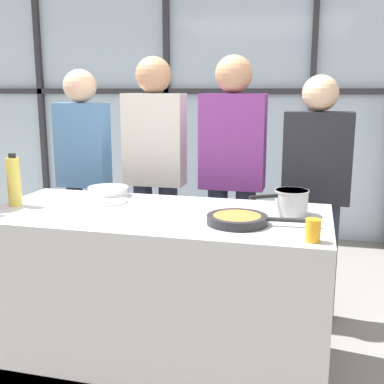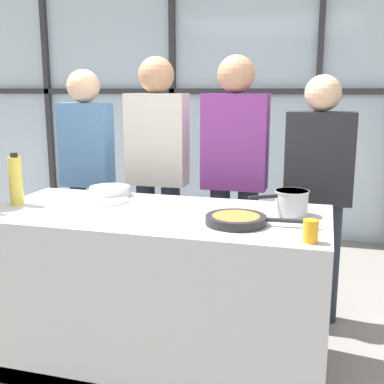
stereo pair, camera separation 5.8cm
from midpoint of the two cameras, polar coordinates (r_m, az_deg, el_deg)
name	(u,v)px [view 2 (the right image)]	position (r m, az deg, el deg)	size (l,w,h in m)	color
ground_plane	(158,362)	(2.98, -3.43, -19.48)	(18.00, 18.00, 0.00)	gray
back_window_wall	(243,104)	(5.20, 6.38, 10.27)	(6.40, 0.10, 2.80)	silver
demo_island	(157,290)	(2.77, -3.53, -11.49)	(1.86, 0.85, 0.91)	#B7BABF
spectator_far_left	(87,167)	(3.67, -11.89, 2.97)	(0.38, 0.24, 1.70)	#232838
spectator_center_left	(158,165)	(3.44, -3.63, 3.19)	(0.43, 0.25, 1.78)	#232838
spectator_center_right	(234,169)	(3.30, 5.56, 2.69)	(0.44, 0.25, 1.78)	#232838
spectator_far_right	(318,186)	(3.27, 15.19, 0.68)	(0.43, 0.23, 1.65)	#232838
frying_pan	(237,220)	(2.39, 6.08, -3.27)	(0.54, 0.30, 0.04)	#232326
saucepan	(291,202)	(2.59, 12.29, -1.18)	(0.30, 0.23, 0.13)	silver
white_plate	(106,201)	(2.89, -9.64, -1.02)	(0.27, 0.27, 0.01)	white
mixing_bowl	(110,191)	(3.05, -9.18, 0.16)	(0.25, 0.25, 0.06)	silver
oil_bottle	(16,180)	(2.92, -19.62, 1.30)	(0.07, 0.07, 0.30)	#E0CC4C
juice_glass_near	(311,231)	(2.16, 14.63, -4.52)	(0.07, 0.07, 0.10)	orange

